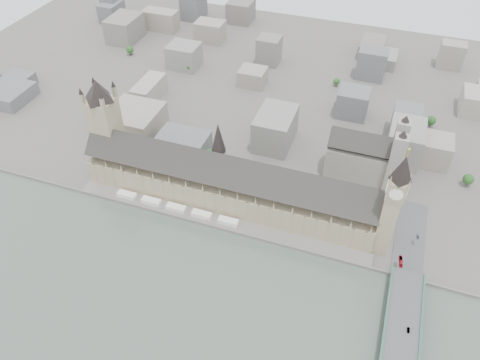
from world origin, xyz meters
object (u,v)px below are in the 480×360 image
(victoria_tower, at_px, (105,123))
(car_silver, at_px, (408,330))
(elizabeth_tower, at_px, (394,200))
(westminster_bridge, at_px, (398,359))
(palace_of_westminster, at_px, (228,183))
(westminster_abbey, at_px, (366,157))
(car_approach, at_px, (418,237))
(red_bus_north, at_px, (401,261))

(victoria_tower, height_order, car_silver, victoria_tower)
(elizabeth_tower, bearing_deg, westminster_bridge, -75.89)
(victoria_tower, distance_m, car_silver, 305.63)
(palace_of_westminster, height_order, car_silver, palace_of_westminster)
(westminster_abbey, bearing_deg, elizabeth_tower, -72.71)
(victoria_tower, distance_m, westminster_bridge, 309.91)
(car_silver, bearing_deg, car_approach, 85.51)
(palace_of_westminster, height_order, red_bus_north, palace_of_westminster)
(westminster_bridge, bearing_deg, victoria_tower, 158.22)
(westminster_abbey, bearing_deg, car_silver, -71.34)
(palace_of_westminster, relative_size, car_approach, 52.75)
(car_approach, bearing_deg, westminster_bridge, -99.11)
(elizabeth_tower, relative_size, westminster_abbey, 1.58)
(westminster_abbey, relative_size, red_bus_north, 6.43)
(palace_of_westminster, bearing_deg, red_bus_north, -10.37)
(victoria_tower, bearing_deg, westminster_bridge, -21.78)
(palace_of_westminster, height_order, elizabeth_tower, elizabeth_tower)
(elizabeth_tower, bearing_deg, victoria_tower, 176.04)
(westminster_bridge, bearing_deg, elizabeth_tower, 104.11)
(victoria_tower, relative_size, westminster_abbey, 1.47)
(palace_of_westminster, relative_size, westminster_bridge, 0.82)
(palace_of_westminster, relative_size, victoria_tower, 2.65)
(victoria_tower, height_order, westminster_abbey, victoria_tower)
(victoria_tower, distance_m, car_approach, 291.68)
(victoria_tower, bearing_deg, red_bus_north, -7.13)
(red_bus_north, distance_m, car_approach, 33.22)
(victoria_tower, xyz_separation_m, car_approach, (288.29, -3.41, -44.23))
(palace_of_westminster, distance_m, car_silver, 187.46)
(elizabeth_tower, height_order, red_bus_north, elizabeth_tower)
(elizabeth_tower, xyz_separation_m, car_silver, (27.69, -75.19, -47.12))
(car_approach, bearing_deg, palace_of_westminster, 174.12)
(westminster_bridge, bearing_deg, westminster_abbey, 105.64)
(elizabeth_tower, bearing_deg, car_silver, -69.78)
(westminster_abbey, height_order, car_approach, westminster_abbey)
(westminster_bridge, bearing_deg, car_silver, 79.70)
(car_silver, bearing_deg, red_bus_north, 96.15)
(westminster_bridge, xyz_separation_m, car_approach, (4.29, 110.09, 5.85))
(palace_of_westminster, height_order, victoria_tower, victoria_tower)
(victoria_tower, relative_size, car_approach, 19.91)
(red_bus_north, height_order, car_silver, red_bus_north)
(car_silver, bearing_deg, palace_of_westminster, 148.22)
(elizabeth_tower, height_order, car_approach, elizabeth_tower)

